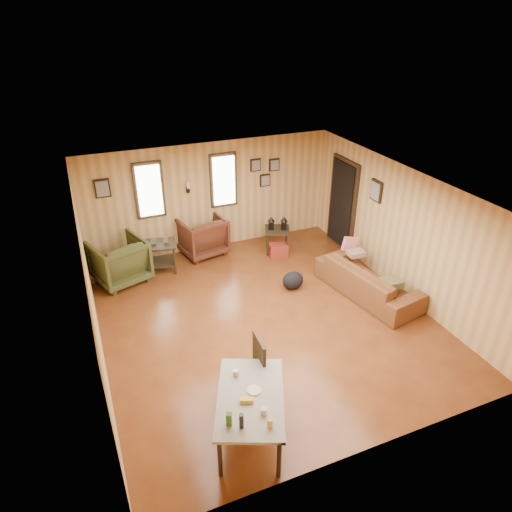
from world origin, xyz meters
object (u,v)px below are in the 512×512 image
at_px(recliner_green, 119,259).
at_px(side_table, 277,228).
at_px(end_table, 161,252).
at_px(dining_table, 250,401).
at_px(recliner_brown, 202,234).
at_px(sofa, 369,276).

bearing_deg(recliner_green, side_table, 160.07).
bearing_deg(end_table, dining_table, -88.35).
bearing_deg(recliner_green, recliner_brown, 176.57).
height_order(recliner_green, dining_table, recliner_green).
distance_m(recliner_brown, recliner_green, 1.90).
height_order(recliner_brown, end_table, recliner_brown).
relative_size(side_table, dining_table, 0.55).
bearing_deg(recliner_brown, dining_table, 68.52).
bearing_deg(recliner_green, end_table, 167.20).
bearing_deg(dining_table, side_table, 84.57).
bearing_deg(dining_table, sofa, 57.02).
distance_m(end_table, side_table, 2.56).
relative_size(sofa, recliner_green, 2.17).
relative_size(sofa, end_table, 2.77).
xyz_separation_m(end_table, dining_table, (0.13, -4.60, 0.19)).
height_order(end_table, side_table, side_table).
bearing_deg(end_table, side_table, -3.63).
height_order(sofa, recliner_brown, recliner_brown).
relative_size(sofa, dining_table, 1.37).
distance_m(recliner_brown, end_table, 1.07).
bearing_deg(sofa, recliner_green, 51.24).
relative_size(end_table, side_table, 0.90).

